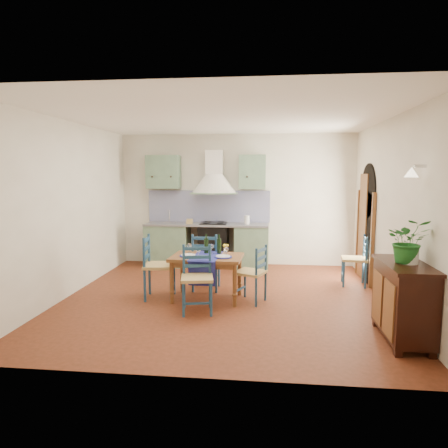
% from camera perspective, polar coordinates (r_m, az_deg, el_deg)
% --- Properties ---
extents(floor, '(5.00, 5.00, 0.00)m').
position_cam_1_polar(floor, '(6.43, -0.02, -10.56)').
color(floor, '#49210F').
rests_on(floor, ground).
extents(back_wall, '(5.00, 0.96, 2.80)m').
position_cam_1_polar(back_wall, '(8.51, -1.50, 1.03)').
color(back_wall, silver).
rests_on(back_wall, ground).
extents(right_wall, '(0.26, 5.00, 2.80)m').
position_cam_1_polar(right_wall, '(6.66, 22.14, 1.28)').
color(right_wall, silver).
rests_on(right_wall, ground).
extents(left_wall, '(0.04, 5.00, 2.80)m').
position_cam_1_polar(left_wall, '(6.88, -21.20, 2.03)').
color(left_wall, silver).
rests_on(left_wall, ground).
extents(ceiling, '(5.00, 5.00, 0.01)m').
position_cam_1_polar(ceiling, '(6.18, -0.02, 15.03)').
color(ceiling, white).
rests_on(ceiling, back_wall).
extents(dining_table, '(1.13, 0.85, 1.01)m').
position_cam_1_polar(dining_table, '(6.24, -2.44, -5.28)').
color(dining_table, brown).
rests_on(dining_table, ground).
extents(chair_near, '(0.51, 0.51, 0.95)m').
position_cam_1_polar(chair_near, '(5.73, -3.87, -7.70)').
color(chair_near, navy).
rests_on(chair_near, ground).
extents(chair_far, '(0.46, 0.46, 0.98)m').
position_cam_1_polar(chair_far, '(6.76, -2.61, -5.25)').
color(chair_far, navy).
rests_on(chair_far, ground).
extents(chair_left, '(0.51, 0.51, 1.00)m').
position_cam_1_polar(chair_left, '(6.40, -9.51, -5.95)').
color(chair_left, navy).
rests_on(chair_left, ground).
extents(chair_right, '(0.54, 0.54, 0.88)m').
position_cam_1_polar(chair_right, '(6.14, 4.06, -7.02)').
color(chair_right, navy).
rests_on(chair_right, ground).
extents(chair_spare, '(0.46, 0.46, 0.90)m').
position_cam_1_polar(chair_spare, '(7.41, 18.34, -4.84)').
color(chair_spare, navy).
rests_on(chair_spare, ground).
extents(sideboard, '(0.50, 1.05, 0.94)m').
position_cam_1_polar(sideboard, '(5.19, 24.21, -9.71)').
color(sideboard, black).
rests_on(sideboard, ground).
extents(potted_plant, '(0.52, 0.47, 0.52)m').
position_cam_1_polar(potted_plant, '(5.05, 24.84, -2.20)').
color(potted_plant, '#1D6221').
rests_on(potted_plant, sideboard).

